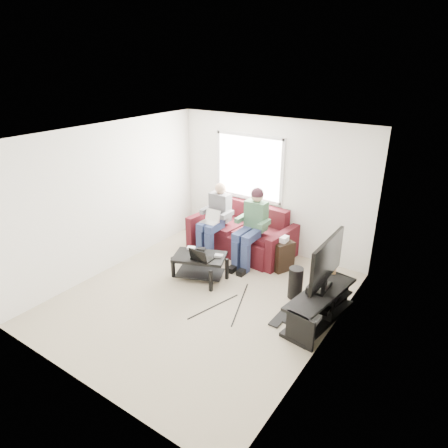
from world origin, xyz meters
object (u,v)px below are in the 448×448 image
(tv_stand, at_px, (319,308))
(tv, at_px, (327,261))
(coffee_table, at_px, (200,262))
(end_table, at_px, (281,254))
(subwoofer, at_px, (295,283))
(sofa, at_px, (243,235))

(tv_stand, bearing_deg, tv, 91.47)
(coffee_table, xyz_separation_m, tv_stand, (2.18, 0.02, -0.11))
(tv_stand, xyz_separation_m, end_table, (-1.18, 1.08, 0.08))
(tv_stand, bearing_deg, subwoofer, 146.89)
(tv, xyz_separation_m, end_table, (-1.18, 0.98, -0.64))
(coffee_table, xyz_separation_m, end_table, (1.00, 1.11, -0.03))
(tv_stand, height_order, end_table, end_table)
(tv_stand, bearing_deg, coffee_table, -179.42)
(sofa, distance_m, tv_stand, 2.51)
(sofa, xyz_separation_m, coffee_table, (-0.04, -1.34, -0.01))
(sofa, xyz_separation_m, tv_stand, (2.14, -1.32, -0.13))
(coffee_table, relative_size, tv_stand, 0.69)
(sofa, height_order, end_table, sofa)
(coffee_table, distance_m, tv, 2.26)
(subwoofer, xyz_separation_m, end_table, (-0.63, 0.73, 0.03))
(sofa, bearing_deg, tv_stand, -31.64)
(coffee_table, distance_m, end_table, 1.49)
(tv_stand, bearing_deg, sofa, 148.36)
(sofa, distance_m, subwoofer, 1.86)
(coffee_table, bearing_deg, tv, 3.20)
(coffee_table, bearing_deg, sofa, 88.10)
(tv, bearing_deg, end_table, 140.15)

